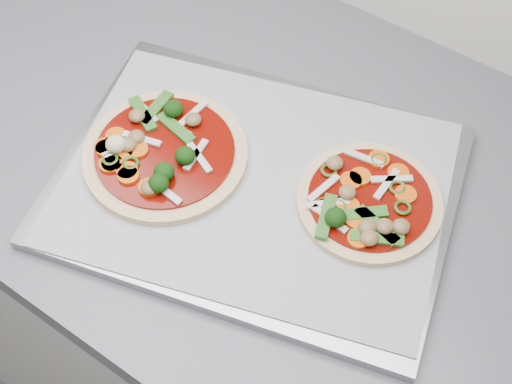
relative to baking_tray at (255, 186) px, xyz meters
The scene contains 4 objects.
baking_tray is the anchor object (origin of this frame).
parchment 0.01m from the baking_tray, ahead, with size 0.43×0.32×0.00m, color #98989D.
pizza_left 0.12m from the baking_tray, 162.65° to the right, with size 0.24×0.24×0.03m.
pizza_right 0.13m from the baking_tray, 19.20° to the left, with size 0.18×0.18×0.03m.
Camera 1 is at (-0.44, 0.86, 1.59)m, focal length 50.00 mm.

